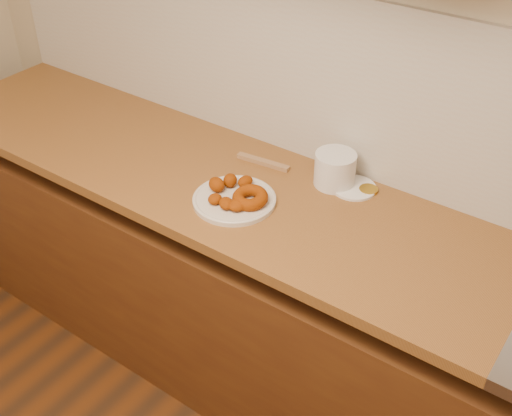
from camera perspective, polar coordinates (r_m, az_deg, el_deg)
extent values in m
cube|color=tan|center=(1.99, 14.68, 12.59)|extent=(4.00, 0.02, 2.70)
cube|color=#563012|center=(2.32, 7.93, -12.30)|extent=(3.60, 0.60, 0.77)
cube|color=brown|center=(2.27, -5.53, 3.20)|extent=(2.30, 0.62, 0.04)
cube|color=#B9B5A7|center=(2.04, 13.91, 8.64)|extent=(3.60, 0.02, 0.60)
cylinder|color=beige|center=(2.07, -1.94, 0.72)|extent=(0.27, 0.27, 0.02)
torus|color=#803102|center=(2.03, -0.54, 0.95)|extent=(0.12, 0.12, 0.05)
ellipsoid|color=#803102|center=(2.11, -2.31, 2.46)|extent=(0.06, 0.06, 0.05)
ellipsoid|color=#803102|center=(2.09, -3.52, 2.10)|extent=(0.08, 0.07, 0.05)
ellipsoid|color=#803102|center=(2.04, -3.66, 0.80)|extent=(0.05, 0.05, 0.03)
ellipsoid|color=#803102|center=(2.01, -2.67, 0.42)|extent=(0.07, 0.07, 0.03)
ellipsoid|color=#803102|center=(2.11, -0.96, 2.37)|extent=(0.05, 0.06, 0.04)
ellipsoid|color=#803102|center=(2.01, -1.66, 0.29)|extent=(0.07, 0.07, 0.03)
cylinder|color=silver|center=(2.14, 7.04, 3.44)|extent=(0.17, 0.17, 0.11)
cylinder|color=white|center=(2.16, 8.69, 1.79)|extent=(0.18, 0.18, 0.01)
cylinder|color=#AB8323|center=(2.15, 9.97, 1.60)|extent=(0.08, 0.08, 0.01)
cube|color=#966F47|center=(2.26, 0.63, 4.11)|extent=(0.20, 0.05, 0.02)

